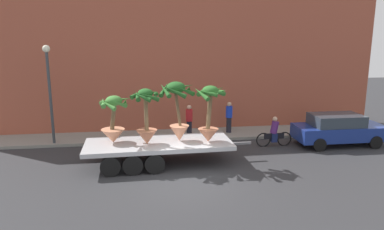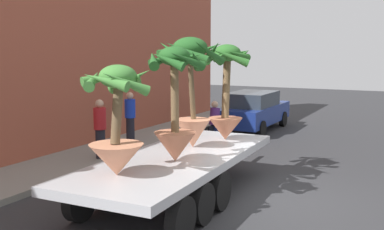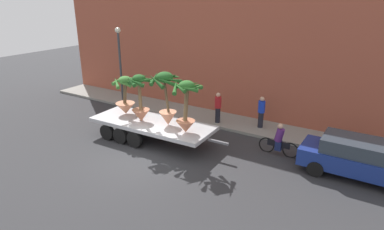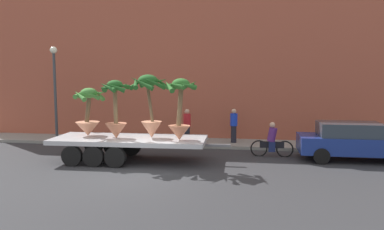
% 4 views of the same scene
% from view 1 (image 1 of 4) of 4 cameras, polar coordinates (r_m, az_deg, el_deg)
% --- Properties ---
extents(ground_plane, '(60.00, 60.00, 0.00)m').
position_cam_1_polar(ground_plane, '(14.11, -1.07, -10.25)').
color(ground_plane, '#2D2D30').
extents(sidewalk, '(24.00, 2.20, 0.15)m').
position_cam_1_polar(sidewalk, '(19.82, -3.20, -3.23)').
color(sidewalk, gray).
rests_on(sidewalk, ground).
extents(building_facade, '(24.00, 1.20, 8.08)m').
position_cam_1_polar(building_facade, '(20.82, -3.73, 8.61)').
color(building_facade, '#9E4C38').
rests_on(building_facade, ground).
extents(flatbed_trailer, '(7.25, 2.51, 0.98)m').
position_cam_1_polar(flatbed_trailer, '(15.60, -6.22, -5.04)').
color(flatbed_trailer, '#B7BABF').
rests_on(flatbed_trailer, ground).
extents(potted_palm_rear, '(1.56, 1.65, 2.57)m').
position_cam_1_polar(potted_palm_rear, '(15.35, -2.29, 1.08)').
color(potted_palm_rear, tan).
rests_on(potted_palm_rear, flatbed_trailer).
extents(potted_palm_middle, '(1.43, 1.43, 2.42)m').
position_cam_1_polar(potted_palm_middle, '(15.28, 2.74, 0.33)').
color(potted_palm_middle, '#C17251').
rests_on(potted_palm_middle, flatbed_trailer).
extents(potted_palm_front, '(1.38, 1.44, 2.02)m').
position_cam_1_polar(potted_palm_front, '(15.57, -12.24, -0.99)').
color(potted_palm_front, tan).
rests_on(potted_palm_front, flatbed_trailer).
extents(potted_palm_extra, '(1.24, 1.32, 2.35)m').
position_cam_1_polar(potted_palm_extra, '(15.05, -7.21, -0.56)').
color(potted_palm_extra, '#C17251').
rests_on(potted_palm_extra, flatbed_trailer).
extents(cyclist, '(1.84, 0.35, 1.54)m').
position_cam_1_polar(cyclist, '(18.49, 12.81, -2.80)').
color(cyclist, black).
rests_on(cyclist, ground).
extents(parked_car, '(4.48, 1.86, 1.58)m').
position_cam_1_polar(parked_car, '(19.62, 22.04, -2.05)').
color(parked_car, navy).
rests_on(parked_car, ground).
extents(pedestrian_near_gate, '(0.36, 0.36, 1.71)m').
position_cam_1_polar(pedestrian_near_gate, '(19.10, -0.45, -0.82)').
color(pedestrian_near_gate, black).
rests_on(pedestrian_near_gate, sidewalk).
extents(pedestrian_far_left, '(0.36, 0.36, 1.71)m').
position_cam_1_polar(pedestrian_far_left, '(20.05, 5.84, -0.25)').
color(pedestrian_far_left, black).
rests_on(pedestrian_far_left, sidewalk).
extents(street_lamp, '(0.36, 0.36, 4.83)m').
position_cam_1_polar(street_lamp, '(18.88, -21.57, 4.88)').
color(street_lamp, '#383D42').
rests_on(street_lamp, sidewalk).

